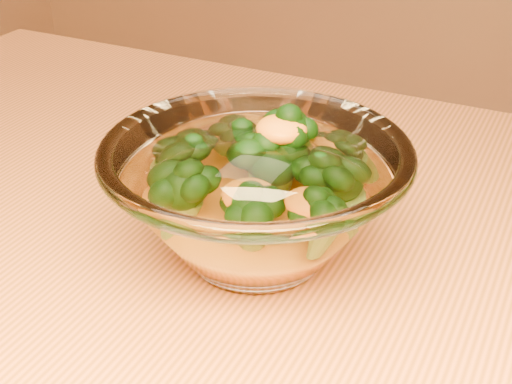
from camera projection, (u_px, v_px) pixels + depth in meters
glass_bowl at (256, 198)px, 0.47m from camera, size 0.20×0.20×0.09m
cheese_sauce at (256, 222)px, 0.48m from camera, size 0.11×0.11×0.03m
broccoli_heap at (261, 175)px, 0.47m from camera, size 0.14×0.12×0.07m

